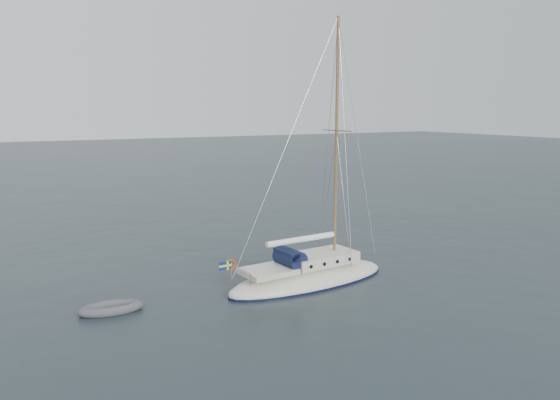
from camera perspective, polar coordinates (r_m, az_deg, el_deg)
ground at (r=28.09m, az=1.18°, el=-9.85°), size 300.00×300.00×0.00m
sailboat at (r=29.53m, az=3.07°, el=-6.62°), size 10.32×3.09×14.70m
dinghy at (r=26.90m, az=-17.25°, el=-10.76°), size 2.97×1.34×0.43m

